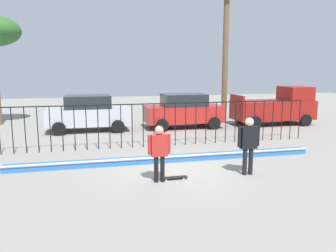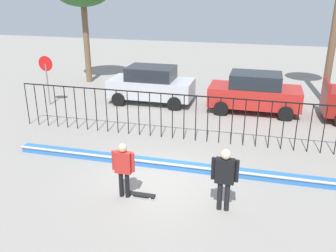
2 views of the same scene
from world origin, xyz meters
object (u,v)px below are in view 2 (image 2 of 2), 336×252
at_px(camera_operator, 225,174).
at_px(stop_sign, 47,74).
at_px(skateboard, 142,195).
at_px(parked_car_red, 255,92).
at_px(skateboarder, 123,165).
at_px(parked_car_silver, 151,84).

relative_size(camera_operator, stop_sign, 0.72).
relative_size(skateboard, camera_operator, 0.44).
xyz_separation_m(camera_operator, parked_car_red, (0.44, 8.78, -0.11)).
relative_size(skateboarder, camera_operator, 0.93).
relative_size(camera_operator, parked_car_red, 0.42).
bearing_deg(skateboarder, stop_sign, 145.17).
relative_size(parked_car_silver, stop_sign, 1.72).
xyz_separation_m(skateboarder, parked_car_red, (3.29, 8.82, -0.03)).
relative_size(skateboard, parked_car_red, 0.19).
relative_size(skateboard, stop_sign, 0.32).
distance_m(skateboard, camera_operator, 2.58).
xyz_separation_m(skateboard, camera_operator, (2.36, -0.07, 1.03)).
bearing_deg(camera_operator, parked_car_red, -79.09).
bearing_deg(parked_car_red, skateboarder, -114.93).
distance_m(skateboarder, stop_sign, 10.11).
bearing_deg(skateboarder, skateboard, 25.66).
distance_m(camera_operator, parked_car_red, 8.79).
bearing_deg(stop_sign, parked_car_silver, 18.36).
xyz_separation_m(skateboard, parked_car_red, (2.81, 8.70, 0.91)).
height_order(camera_operator, stop_sign, stop_sign).
xyz_separation_m(skateboarder, parked_car_silver, (-1.93, 9.01, -0.03)).
height_order(skateboarder, camera_operator, camera_operator).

